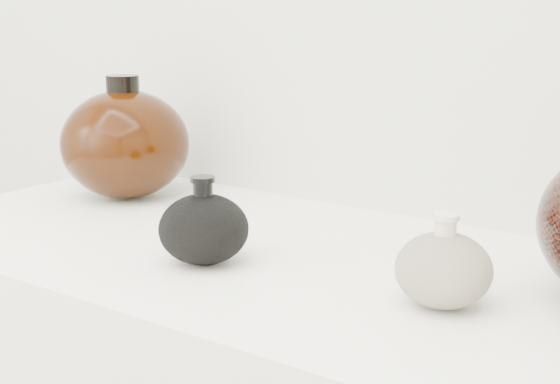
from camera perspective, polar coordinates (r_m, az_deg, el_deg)
The scene contains 3 objects.
black_gourd_vase at distance 0.92m, azimuth -5.60°, elevation -2.66°, with size 0.14×0.14×0.10m.
cream_gourd_vase at distance 0.81m, azimuth 11.87°, elevation -5.53°, with size 0.13×0.13×0.10m.
left_round_pot at distance 1.25m, azimuth -11.24°, elevation 3.50°, with size 0.24×0.24×0.19m.
Camera 1 is at (0.49, 0.20, 1.20)m, focal length 50.00 mm.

